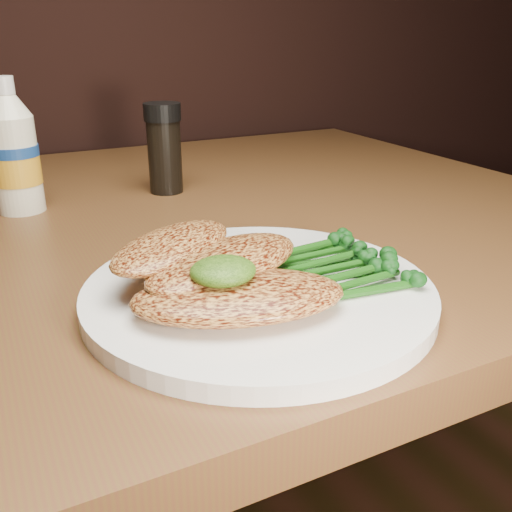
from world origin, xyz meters
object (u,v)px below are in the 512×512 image
mayo_bottle (13,146)px  pepper_grinder (164,149)px  plate (259,292)px  dining_table (115,489)px

mayo_bottle → pepper_grinder: bearing=1.1°
plate → pepper_grinder: size_ratio=2.42×
dining_table → plate: size_ratio=4.39×
pepper_grinder → dining_table: bearing=-145.8°
plate → pepper_grinder: 0.34m
dining_table → mayo_bottle: 0.46m
pepper_grinder → plate: bearing=-96.4°
plate → pepper_grinder: bearing=83.6°
mayo_bottle → plate: bearing=-67.4°
plate → mayo_bottle: mayo_bottle is taller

